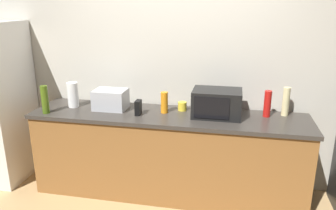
# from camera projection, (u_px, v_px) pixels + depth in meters

# --- Properties ---
(back_wall) EXTENTS (6.40, 0.10, 2.70)m
(back_wall) POSITION_uv_depth(u_px,v_px,m) (175.00, 64.00, 3.62)
(back_wall) COLOR beige
(back_wall) RESTS_ON ground_plane
(counter_run) EXTENTS (2.84, 0.64, 0.90)m
(counter_run) POSITION_uv_depth(u_px,v_px,m) (168.00, 154.00, 3.51)
(counter_run) COLOR brown
(counter_run) RESTS_ON ground_plane
(microwave) EXTENTS (0.48, 0.35, 0.27)m
(microwave) POSITION_uv_depth(u_px,v_px,m) (217.00, 103.00, 3.28)
(microwave) COLOR black
(microwave) RESTS_ON counter_run
(toaster_oven) EXTENTS (0.34, 0.26, 0.21)m
(toaster_oven) POSITION_uv_depth(u_px,v_px,m) (111.00, 99.00, 3.52)
(toaster_oven) COLOR #B7BABF
(toaster_oven) RESTS_ON counter_run
(paper_towel_roll) EXTENTS (0.12, 0.12, 0.27)m
(paper_towel_roll) POSITION_uv_depth(u_px,v_px,m) (73.00, 95.00, 3.58)
(paper_towel_roll) COLOR white
(paper_towel_roll) RESTS_ON counter_run
(cordless_phone) EXTENTS (0.05, 0.11, 0.15)m
(cordless_phone) POSITION_uv_depth(u_px,v_px,m) (138.00, 108.00, 3.34)
(cordless_phone) COLOR black
(cordless_phone) RESTS_ON counter_run
(bottle_hand_soap) EXTENTS (0.07, 0.07, 0.29)m
(bottle_hand_soap) POSITION_uv_depth(u_px,v_px,m) (286.00, 102.00, 3.30)
(bottle_hand_soap) COLOR beige
(bottle_hand_soap) RESTS_ON counter_run
(bottle_hot_sauce) EXTENTS (0.07, 0.07, 0.27)m
(bottle_hot_sauce) POSITION_uv_depth(u_px,v_px,m) (267.00, 104.00, 3.27)
(bottle_hot_sauce) COLOR red
(bottle_hot_sauce) RESTS_ON counter_run
(bottle_dish_soap) EXTENTS (0.07, 0.07, 0.22)m
(bottle_dish_soap) POSITION_uv_depth(u_px,v_px,m) (164.00, 102.00, 3.39)
(bottle_dish_soap) COLOR orange
(bottle_dish_soap) RESTS_ON counter_run
(bottle_olive_oil) EXTENTS (0.07, 0.07, 0.29)m
(bottle_olive_oil) POSITION_uv_depth(u_px,v_px,m) (45.00, 100.00, 3.37)
(bottle_olive_oil) COLOR #4C6B19
(bottle_olive_oil) RESTS_ON counter_run
(mug_yellow) EXTENTS (0.09, 0.09, 0.09)m
(mug_yellow) POSITION_uv_depth(u_px,v_px,m) (182.00, 106.00, 3.48)
(mug_yellow) COLOR yellow
(mug_yellow) RESTS_ON counter_run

